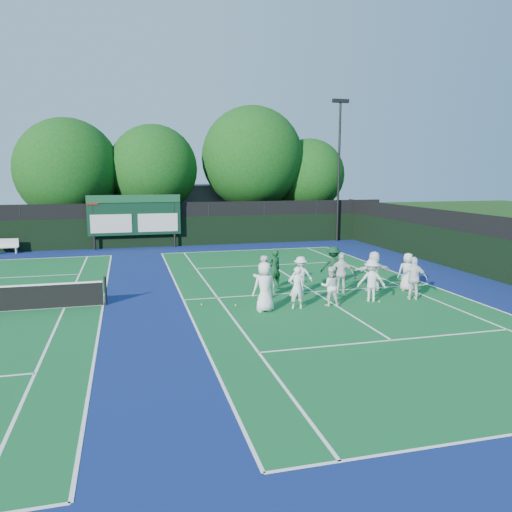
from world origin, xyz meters
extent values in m
plane|color=#15360E|center=(0.00, 0.00, 0.00)|extent=(120.00, 120.00, 0.00)
cube|color=navy|center=(-6.00, 1.00, 0.00)|extent=(34.00, 32.00, 0.01)
cube|color=#135C29|center=(0.00, 1.00, 0.01)|extent=(10.97, 23.77, 0.00)
cube|color=white|center=(0.00, 12.88, 0.01)|extent=(10.97, 0.08, 0.00)
cube|color=white|center=(-5.49, 1.00, 0.01)|extent=(0.08, 23.77, 0.00)
cube|color=white|center=(5.49, 1.00, 0.01)|extent=(0.08, 23.77, 0.00)
cube|color=white|center=(-4.12, 1.00, 0.01)|extent=(0.08, 23.77, 0.00)
cube|color=white|center=(4.12, 1.00, 0.01)|extent=(0.08, 23.77, 0.00)
cube|color=white|center=(0.00, -5.40, 0.01)|extent=(8.23, 0.08, 0.00)
cube|color=white|center=(0.00, 7.40, 0.01)|extent=(8.23, 0.08, 0.00)
cube|color=white|center=(0.00, 1.00, 0.01)|extent=(0.08, 12.80, 0.00)
cube|color=white|center=(-14.00, 12.88, 0.01)|extent=(10.97, 0.08, 0.00)
cube|color=white|center=(-8.52, 1.00, 0.01)|extent=(0.08, 23.77, 0.00)
cube|color=white|center=(-9.88, 1.00, 0.01)|extent=(0.08, 23.77, 0.00)
cube|color=black|center=(-6.00, 16.00, 1.00)|extent=(34.00, 0.08, 2.00)
cube|color=black|center=(-6.00, 16.00, 2.50)|extent=(34.00, 0.05, 1.00)
cube|color=black|center=(9.00, 1.00, 1.00)|extent=(0.08, 32.00, 2.00)
cube|color=black|center=(9.00, 1.00, 2.50)|extent=(0.05, 32.00, 1.00)
cylinder|color=black|center=(-9.60, 15.60, 1.75)|extent=(0.16, 0.16, 3.50)
cylinder|color=black|center=(-4.40, 15.60, 1.75)|extent=(0.16, 0.16, 3.50)
cube|color=black|center=(-7.00, 15.60, 2.20)|extent=(6.00, 0.15, 2.60)
cube|color=#134425|center=(-7.00, 15.50, 3.30)|extent=(6.00, 0.05, 0.50)
cube|color=silver|center=(-8.50, 15.50, 1.70)|extent=(2.60, 0.04, 1.20)
cube|color=silver|center=(-5.50, 15.50, 1.70)|extent=(2.60, 0.04, 1.20)
cube|color=maroon|center=(-9.60, 15.50, 3.20)|extent=(0.70, 0.04, 0.50)
cube|color=slate|center=(-2.00, 24.00, 2.00)|extent=(18.00, 6.00, 4.00)
cylinder|color=black|center=(7.50, 15.70, 5.00)|extent=(0.16, 0.16, 10.00)
cube|color=black|center=(7.50, 15.70, 10.00)|extent=(1.20, 0.30, 0.25)
cylinder|color=black|center=(-8.40, 1.00, 0.55)|extent=(0.10, 0.10, 1.10)
cube|color=silver|center=(-14.85, 15.30, 0.41)|extent=(1.49, 0.46, 0.06)
cube|color=silver|center=(-14.85, 15.45, 0.69)|extent=(1.48, 0.13, 0.49)
cube|color=silver|center=(-14.26, 15.30, 0.20)|extent=(0.07, 0.35, 0.39)
cylinder|color=black|center=(-11.40, 19.50, 1.23)|extent=(0.44, 0.44, 2.47)
sphere|color=#0D3C0F|center=(-11.40, 19.50, 5.17)|extent=(7.20, 7.20, 7.20)
sphere|color=#0D3C0F|center=(-10.80, 19.80, 4.45)|extent=(5.04, 5.04, 5.04)
cylinder|color=black|center=(-5.46, 19.50, 1.43)|extent=(0.44, 0.44, 2.85)
sphere|color=#0D3C0F|center=(-5.46, 19.50, 5.26)|extent=(6.41, 6.41, 6.41)
sphere|color=#0D3C0F|center=(-4.86, 19.80, 4.62)|extent=(4.49, 4.49, 4.49)
cylinder|color=black|center=(1.99, 19.50, 1.61)|extent=(0.44, 0.44, 3.21)
sphere|color=#0D3C0F|center=(1.99, 19.50, 6.12)|extent=(7.76, 7.76, 7.76)
sphere|color=#0D3C0F|center=(2.59, 19.80, 5.35)|extent=(5.43, 5.43, 5.43)
cylinder|color=black|center=(6.61, 19.50, 1.36)|extent=(0.44, 0.44, 2.71)
sphere|color=#0D3C0F|center=(6.61, 19.50, 4.83)|extent=(5.64, 5.64, 5.64)
sphere|color=#0D3C0F|center=(7.21, 19.80, 4.26)|extent=(3.95, 3.95, 3.95)
sphere|color=yellow|center=(-3.67, -0.39, 0.03)|extent=(0.07, 0.07, 0.07)
sphere|color=yellow|center=(3.03, 3.18, 0.03)|extent=(0.07, 0.07, 0.07)
sphere|color=yellow|center=(1.83, -1.26, 0.03)|extent=(0.07, 0.07, 0.07)
sphere|color=yellow|center=(-4.89, 0.05, 0.03)|extent=(0.07, 0.07, 0.07)
imported|color=white|center=(-2.81, -1.34, 0.91)|extent=(0.98, 0.73, 1.82)
imported|color=white|center=(-1.57, -1.29, 0.79)|extent=(0.62, 0.45, 1.58)
imported|color=white|center=(-0.20, -1.21, 0.75)|extent=(0.87, 0.76, 1.50)
imported|color=silver|center=(1.59, -1.01, 0.84)|extent=(1.23, 0.99, 1.67)
imported|color=white|center=(3.33, -1.20, 0.86)|extent=(1.09, 0.78, 1.71)
imported|color=white|center=(-2.35, 0.56, 0.86)|extent=(0.84, 0.66, 1.73)
imported|color=white|center=(-0.65, 0.88, 0.78)|extent=(1.08, 0.73, 1.56)
imported|color=silver|center=(1.03, 0.55, 0.84)|extent=(1.07, 0.75, 1.69)
imported|color=white|center=(2.52, 0.57, 0.85)|extent=(1.59, 0.51, 1.71)
imported|color=silver|center=(3.94, 0.26, 0.81)|extent=(0.93, 0.79, 1.62)
imported|color=#103C1F|center=(-1.38, 2.21, 0.84)|extent=(0.71, 0.58, 1.68)
imported|color=#0E351D|center=(1.33, 2.10, 0.87)|extent=(1.26, 0.93, 1.73)
camera|label=1|loc=(-7.52, -18.19, 4.93)|focal=35.00mm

